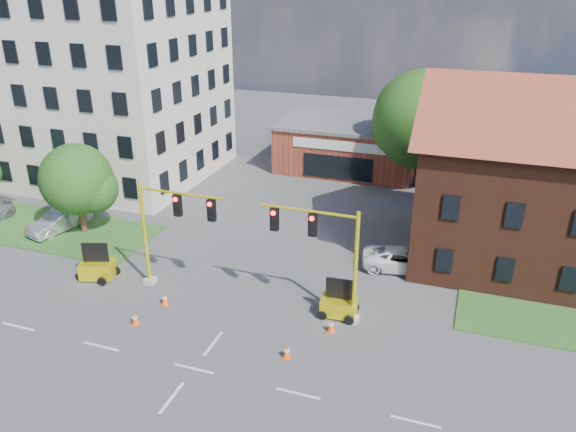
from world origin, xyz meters
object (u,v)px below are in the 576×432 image
(trailer_east, at_px, (339,305))
(pickup_white, at_px, (403,259))
(signal_mast_west, at_px, (170,226))
(trailer_west, at_px, (98,268))
(signal_mast_east, at_px, (324,250))

(trailer_east, distance_m, pickup_white, 6.53)
(pickup_white, bearing_deg, signal_mast_west, 109.96)
(signal_mast_west, xyz_separation_m, pickup_white, (11.95, 6.43, -3.24))
(signal_mast_west, distance_m, trailer_west, 5.84)
(signal_mast_west, xyz_separation_m, signal_mast_east, (8.71, 0.00, 0.00))
(trailer_west, bearing_deg, signal_mast_east, -16.91)
(signal_mast_east, distance_m, trailer_west, 13.94)
(trailer_east, bearing_deg, signal_mast_east, -158.99)
(signal_mast_east, distance_m, pickup_white, 7.89)
(signal_mast_west, relative_size, trailer_east, 2.98)
(signal_mast_west, distance_m, pickup_white, 13.95)
(signal_mast_east, relative_size, trailer_east, 2.98)
(signal_mast_west, height_order, trailer_east, signal_mast_west)
(signal_mast_east, xyz_separation_m, pickup_white, (3.23, 6.43, -3.24))
(trailer_west, bearing_deg, trailer_east, -15.55)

